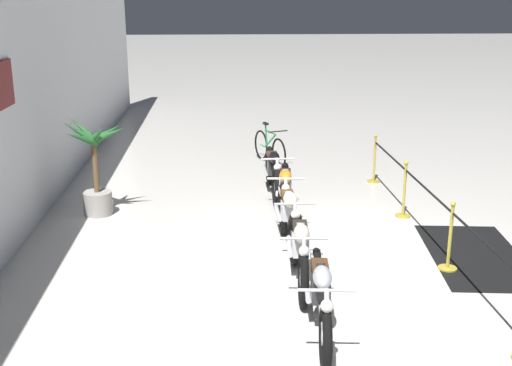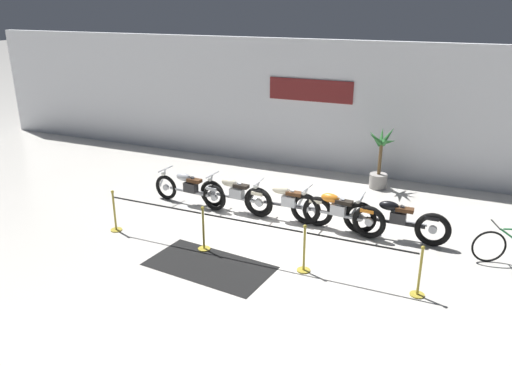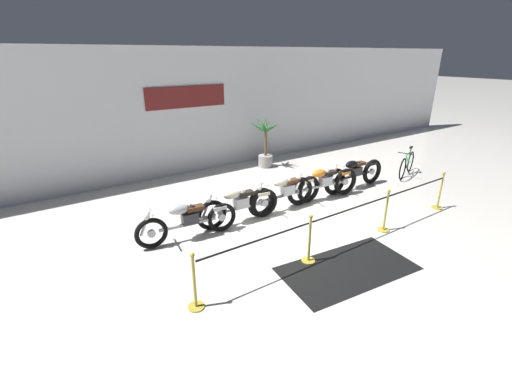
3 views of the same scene
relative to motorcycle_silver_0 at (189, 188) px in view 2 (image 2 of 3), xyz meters
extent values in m
plane|color=silver|center=(2.78, -0.58, -0.47)|extent=(120.00, 120.00, 0.00)
cube|color=white|center=(2.78, 4.54, 1.63)|extent=(28.00, 0.25, 4.20)
cube|color=maroon|center=(1.97, 4.40, 2.15)|extent=(2.79, 0.04, 0.70)
torus|color=black|center=(-0.80, 0.07, -0.11)|extent=(0.72, 0.17, 0.71)
torus|color=black|center=(0.82, -0.08, -0.11)|extent=(0.72, 0.17, 0.71)
cylinder|color=silver|center=(-0.80, 0.07, -0.11)|extent=(0.18, 0.10, 0.17)
cylinder|color=silver|center=(0.82, -0.08, -0.11)|extent=(0.18, 0.10, 0.17)
cylinder|color=silver|center=(-0.89, 0.08, 0.17)|extent=(0.31, 0.08, 0.59)
cube|color=#2D2D30|center=(0.06, -0.01, 0.05)|extent=(0.38, 0.25, 0.26)
cylinder|color=#2D2D30|center=(0.02, 0.00, 0.25)|extent=(0.19, 0.13, 0.24)
cylinder|color=#2D2D30|center=(0.10, -0.01, 0.25)|extent=(0.19, 0.13, 0.24)
cylinder|color=silver|center=(0.37, 0.10, -0.09)|extent=(0.70, 0.13, 0.07)
cube|color=#ADAFB5|center=(0.01, 0.00, -0.09)|extent=(1.31, 0.18, 0.06)
ellipsoid|color=#B7BABF|center=(-0.17, 0.01, 0.31)|extent=(0.48, 0.26, 0.22)
cube|color=#4C2D19|center=(0.19, -0.02, 0.27)|extent=(0.42, 0.24, 0.09)
cube|color=#B7BABF|center=(0.77, -0.07, 0.15)|extent=(0.33, 0.19, 0.08)
cylinder|color=silver|center=(-0.78, 0.07, 0.44)|extent=(0.09, 0.62, 0.04)
sphere|color=silver|center=(-0.86, 0.08, 0.30)|extent=(0.14, 0.14, 0.14)
torus|color=black|center=(0.66, 0.12, -0.09)|extent=(0.76, 0.17, 0.75)
torus|color=black|center=(2.11, 0.01, -0.09)|extent=(0.76, 0.17, 0.75)
cylinder|color=silver|center=(0.66, 0.12, -0.09)|extent=(0.19, 0.09, 0.18)
cylinder|color=silver|center=(2.11, 0.01, -0.09)|extent=(0.19, 0.09, 0.18)
cylinder|color=silver|center=(0.57, 0.13, 0.19)|extent=(0.31, 0.08, 0.59)
cube|color=silver|center=(1.43, 0.06, 0.07)|extent=(0.38, 0.25, 0.26)
cylinder|color=silver|center=(1.39, 0.06, 0.27)|extent=(0.19, 0.12, 0.24)
cylinder|color=silver|center=(1.47, 0.06, 0.27)|extent=(0.19, 0.12, 0.24)
cylinder|color=silver|center=(1.74, 0.18, -0.07)|extent=(0.70, 0.12, 0.07)
cube|color=#ADAFB5|center=(1.38, 0.06, -0.07)|extent=(1.16, 0.15, 0.06)
ellipsoid|color=beige|center=(1.20, 0.08, 0.33)|extent=(0.48, 0.25, 0.22)
cube|color=black|center=(1.56, 0.05, 0.29)|extent=(0.41, 0.23, 0.09)
cube|color=beige|center=(2.06, 0.01, 0.18)|extent=(0.33, 0.18, 0.08)
cylinder|color=silver|center=(0.68, 0.12, 0.46)|extent=(0.08, 0.62, 0.04)
sphere|color=silver|center=(0.60, 0.12, 0.32)|extent=(0.14, 0.14, 0.14)
torus|color=black|center=(2.04, 0.07, -0.08)|extent=(0.78, 0.14, 0.78)
torus|color=black|center=(3.65, 0.07, -0.08)|extent=(0.78, 0.14, 0.78)
cylinder|color=silver|center=(2.04, 0.07, -0.08)|extent=(0.18, 0.08, 0.18)
cylinder|color=silver|center=(3.65, 0.07, -0.08)|extent=(0.18, 0.08, 0.18)
cylinder|color=silver|center=(1.95, 0.07, 0.20)|extent=(0.30, 0.06, 0.59)
cube|color=silver|center=(2.89, 0.07, 0.08)|extent=(0.36, 0.22, 0.26)
cylinder|color=silver|center=(2.85, 0.07, 0.28)|extent=(0.18, 0.11, 0.24)
cylinder|color=silver|center=(2.93, 0.07, 0.28)|extent=(0.18, 0.11, 0.24)
cylinder|color=silver|center=(3.19, 0.21, -0.06)|extent=(0.70, 0.07, 0.07)
cube|color=#47474C|center=(2.84, 0.07, -0.06)|extent=(1.29, 0.07, 0.06)
ellipsoid|color=beige|center=(2.66, 0.07, 0.34)|extent=(0.46, 0.22, 0.22)
cube|color=#4C2D19|center=(3.02, 0.07, 0.30)|extent=(0.40, 0.20, 0.09)
cube|color=beige|center=(3.60, 0.07, 0.20)|extent=(0.32, 0.16, 0.08)
cylinder|color=silver|center=(2.06, 0.07, 0.47)|extent=(0.04, 0.62, 0.04)
sphere|color=silver|center=(1.98, 0.07, 0.33)|extent=(0.14, 0.14, 0.14)
torus|color=black|center=(3.33, 0.07, -0.06)|extent=(0.82, 0.21, 0.81)
torus|color=black|center=(4.95, -0.09, -0.06)|extent=(0.82, 0.21, 0.81)
cylinder|color=silver|center=(3.33, 0.07, -0.06)|extent=(0.20, 0.10, 0.19)
cylinder|color=silver|center=(4.95, -0.09, -0.06)|extent=(0.20, 0.10, 0.19)
cylinder|color=silver|center=(3.25, 0.08, 0.22)|extent=(0.31, 0.09, 0.59)
cube|color=silver|center=(4.19, -0.01, 0.10)|extent=(0.38, 0.25, 0.26)
cylinder|color=silver|center=(4.15, -0.01, 0.30)|extent=(0.19, 0.13, 0.24)
cylinder|color=silver|center=(4.23, -0.01, 0.30)|extent=(0.19, 0.13, 0.24)
cylinder|color=silver|center=(4.51, 0.10, -0.04)|extent=(0.70, 0.14, 0.07)
cube|color=#ADAFB5|center=(4.14, -0.01, -0.04)|extent=(1.30, 0.19, 0.06)
ellipsoid|color=orange|center=(3.96, 0.01, 0.36)|extent=(0.48, 0.26, 0.22)
cube|color=black|center=(4.32, -0.02, 0.32)|extent=(0.42, 0.24, 0.09)
cube|color=orange|center=(4.90, -0.08, 0.23)|extent=(0.33, 0.19, 0.08)
cylinder|color=silver|center=(3.35, 0.07, 0.49)|extent=(0.10, 0.62, 0.04)
sphere|color=silver|center=(3.28, 0.08, 0.35)|extent=(0.14, 0.14, 0.14)
torus|color=black|center=(4.70, 0.09, -0.06)|extent=(0.81, 0.14, 0.81)
torus|color=black|center=(6.37, 0.09, -0.06)|extent=(0.81, 0.14, 0.81)
cylinder|color=silver|center=(4.70, 0.09, -0.06)|extent=(0.19, 0.08, 0.19)
cylinder|color=silver|center=(6.37, 0.09, -0.06)|extent=(0.19, 0.08, 0.19)
cylinder|color=silver|center=(4.61, 0.09, 0.22)|extent=(0.30, 0.06, 0.59)
cube|color=#2D2D30|center=(5.58, 0.09, 0.10)|extent=(0.36, 0.22, 0.26)
cylinder|color=#2D2D30|center=(5.54, 0.09, 0.30)|extent=(0.18, 0.11, 0.24)
cylinder|color=#2D2D30|center=(5.63, 0.09, 0.30)|extent=(0.18, 0.11, 0.24)
cylinder|color=silver|center=(5.88, 0.23, -0.04)|extent=(0.70, 0.07, 0.07)
cube|color=black|center=(5.53, 0.09, -0.04)|extent=(1.34, 0.06, 0.06)
ellipsoid|color=black|center=(5.35, 0.09, 0.36)|extent=(0.46, 0.22, 0.22)
cube|color=#4C2D19|center=(5.71, 0.09, 0.32)|extent=(0.40, 0.20, 0.09)
cube|color=black|center=(6.32, 0.09, 0.22)|extent=(0.32, 0.16, 0.08)
cylinder|color=silver|center=(4.72, 0.09, 0.49)|extent=(0.04, 0.62, 0.04)
sphere|color=silver|center=(4.64, 0.09, 0.35)|extent=(0.14, 0.14, 0.14)
torus|color=black|center=(7.55, -0.21, -0.10)|extent=(0.70, 0.29, 0.73)
cylinder|color=black|center=(7.61, -0.19, 0.42)|extent=(0.19, 0.46, 0.03)
cylinder|color=gray|center=(4.51, 3.43, -0.25)|extent=(0.53, 0.53, 0.44)
cylinder|color=brown|center=(4.51, 3.43, 0.45)|extent=(0.10, 0.10, 0.97)
cone|color=#235B28|center=(4.71, 3.39, 0.99)|extent=(0.52, 0.26, 0.31)
cone|color=#235B28|center=(4.65, 3.63, 1.11)|extent=(0.44, 0.58, 0.59)
cone|color=#235B28|center=(4.47, 3.65, 1.09)|extent=(0.24, 0.60, 0.52)
cone|color=#235B28|center=(4.29, 3.58, 1.02)|extent=(0.58, 0.54, 0.44)
cone|color=#235B28|center=(4.36, 3.31, 1.07)|extent=(0.48, 0.41, 0.49)
cone|color=#235B28|center=(4.46, 3.15, 1.05)|extent=(0.24, 0.69, 0.44)
cone|color=#235B28|center=(4.65, 3.22, 1.03)|extent=(0.41, 0.58, 0.46)
cylinder|color=gold|center=(-0.79, -2.18, -0.46)|extent=(0.28, 0.28, 0.03)
cylinder|color=gold|center=(-0.79, -2.18, 0.03)|extent=(0.05, 0.05, 0.95)
sphere|color=gold|center=(-0.79, -2.18, 0.55)|extent=(0.08, 0.08, 0.08)
cylinder|color=black|center=(0.45, -2.18, 0.41)|extent=(2.37, 0.04, 0.04)
cylinder|color=black|center=(2.87, -2.18, 0.41)|extent=(2.28, 0.04, 0.04)
cylinder|color=black|center=(5.20, -2.18, 0.41)|extent=(2.20, 0.04, 0.04)
cylinder|color=gold|center=(1.68, -2.18, -0.46)|extent=(0.28, 0.28, 0.03)
cylinder|color=gold|center=(1.68, -2.18, 0.03)|extent=(0.05, 0.05, 0.95)
sphere|color=gold|center=(1.68, -2.18, 0.55)|extent=(0.08, 0.08, 0.08)
cylinder|color=gold|center=(4.06, -2.18, -0.46)|extent=(0.28, 0.28, 0.03)
cylinder|color=gold|center=(4.06, -2.18, 0.03)|extent=(0.05, 0.05, 0.95)
sphere|color=gold|center=(4.06, -2.18, 0.55)|extent=(0.08, 0.08, 0.08)
cylinder|color=gold|center=(6.34, -2.18, -0.46)|extent=(0.28, 0.28, 0.03)
cylinder|color=gold|center=(6.34, -2.18, 0.03)|extent=(0.05, 0.05, 0.95)
sphere|color=gold|center=(6.34, -2.18, 0.55)|extent=(0.08, 0.08, 0.08)
cube|color=black|center=(2.16, -2.80, -0.47)|extent=(2.79, 1.67, 0.01)
camera|label=1|loc=(-6.90, 1.18, 3.42)|focal=45.00mm
camera|label=2|loc=(6.85, -10.95, 4.82)|focal=35.00mm
camera|label=3|loc=(-2.47, -6.57, 3.50)|focal=24.00mm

